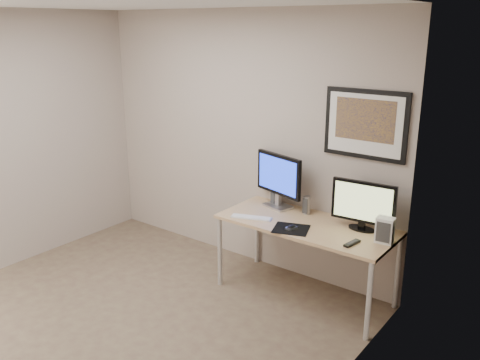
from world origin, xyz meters
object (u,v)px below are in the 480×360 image
(monitor_tv, at_px, (363,204))
(fan_unit, at_px, (385,230))
(speaker_right, at_px, (307,205))
(framed_art, at_px, (365,124))
(desk, at_px, (306,230))
(keyboard, at_px, (251,217))
(monitor_large, at_px, (279,178))
(speaker_left, at_px, (275,197))

(monitor_tv, height_order, fan_unit, monitor_tv)
(speaker_right, bearing_deg, monitor_tv, -7.78)
(framed_art, bearing_deg, desk, -136.54)
(keyboard, bearing_deg, speaker_right, 28.67)
(monitor_large, relative_size, speaker_right, 3.26)
(monitor_large, xyz_separation_m, monitor_tv, (0.90, -0.05, -0.06))
(monitor_tv, relative_size, keyboard, 1.47)
(monitor_tv, bearing_deg, framed_art, 116.61)
(framed_art, height_order, speaker_right, framed_art)
(monitor_tv, xyz_separation_m, speaker_right, (-0.58, 0.06, -0.15))
(speaker_left, bearing_deg, keyboard, -78.91)
(desk, height_order, keyboard, keyboard)
(monitor_tv, height_order, speaker_left, monitor_tv)
(monitor_large, distance_m, monitor_tv, 0.90)
(monitor_tv, bearing_deg, desk, -166.69)
(framed_art, height_order, monitor_large, framed_art)
(keyboard, bearing_deg, monitor_large, 64.72)
(speaker_left, height_order, fan_unit, fan_unit)
(framed_art, height_order, keyboard, framed_art)
(monitor_tv, bearing_deg, monitor_large, 172.17)
(framed_art, bearing_deg, monitor_large, -170.37)
(monitor_large, xyz_separation_m, fan_unit, (1.15, -0.19, -0.19))
(monitor_large, bearing_deg, fan_unit, 6.12)
(framed_art, bearing_deg, speaker_left, -174.40)
(desk, bearing_deg, framed_art, 43.46)
(framed_art, distance_m, speaker_left, 1.18)
(desk, xyz_separation_m, monitor_tv, (0.46, 0.15, 0.30))
(desk, bearing_deg, fan_unit, 1.07)
(desk, relative_size, fan_unit, 7.42)
(desk, xyz_separation_m, speaker_right, (-0.12, 0.21, 0.15))
(monitor_large, relative_size, monitor_tv, 1.02)
(speaker_right, xyz_separation_m, fan_unit, (0.84, -0.19, 0.02))
(keyboard, relative_size, fan_unit, 1.77)
(keyboard, height_order, fan_unit, fan_unit)
(fan_unit, bearing_deg, desk, 174.56)
(speaker_right, relative_size, keyboard, 0.46)
(speaker_left, xyz_separation_m, speaker_right, (0.39, -0.04, 0.01))
(desk, height_order, monitor_large, monitor_large)
(monitor_tv, bearing_deg, fan_unit, -32.53)
(monitor_large, distance_m, fan_unit, 1.18)
(speaker_left, xyz_separation_m, keyboard, (0.04, -0.45, -0.07))
(monitor_tv, bearing_deg, speaker_right, 169.79)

